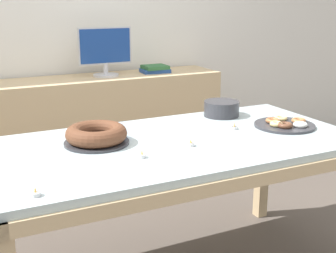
# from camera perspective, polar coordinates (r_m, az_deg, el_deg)

# --- Properties ---
(wall_back) EXTENTS (8.00, 0.10, 2.60)m
(wall_back) POSITION_cam_1_polar(r_m,az_deg,el_deg) (3.91, -11.47, 12.80)
(wall_back) COLOR white
(wall_back) RESTS_ON ground
(dining_table) EXTENTS (1.88, 0.96, 0.78)m
(dining_table) POSITION_cam_1_polar(r_m,az_deg,el_deg) (2.35, 0.80, -3.76)
(dining_table) COLOR silver
(dining_table) RESTS_ON ground
(sideboard) EXTENTS (2.15, 0.44, 0.87)m
(sideboard) POSITION_cam_1_polar(r_m,az_deg,el_deg) (3.76, -9.58, -0.63)
(sideboard) COLOR #D1B284
(sideboard) RESTS_ON ground
(computer_monitor) EXTENTS (0.42, 0.20, 0.38)m
(computer_monitor) POSITION_cam_1_polar(r_m,az_deg,el_deg) (3.68, -7.66, 9.01)
(computer_monitor) COLOR silver
(computer_monitor) RESTS_ON sideboard
(book_stack) EXTENTS (0.24, 0.18, 0.06)m
(book_stack) POSITION_cam_1_polar(r_m,az_deg,el_deg) (3.86, -1.59, 7.03)
(book_stack) COLOR #23478C
(book_stack) RESTS_ON sideboard
(cake_chocolate_round) EXTENTS (0.32, 0.32, 0.09)m
(cake_chocolate_round) POSITION_cam_1_polar(r_m,az_deg,el_deg) (2.29, -8.72, -1.02)
(cake_chocolate_round) COLOR #333338
(cake_chocolate_round) RESTS_ON dining_table
(pastry_platter) EXTENTS (0.33, 0.33, 0.04)m
(pastry_platter) POSITION_cam_1_polar(r_m,az_deg,el_deg) (2.65, 14.08, 0.27)
(pastry_platter) COLOR #333338
(pastry_platter) RESTS_ON dining_table
(plate_stack) EXTENTS (0.21, 0.21, 0.09)m
(plate_stack) POSITION_cam_1_polar(r_m,az_deg,el_deg) (2.81, 6.54, 2.19)
(plate_stack) COLOR #333338
(plate_stack) RESTS_ON dining_table
(tealight_right_edge) EXTENTS (0.04, 0.04, 0.04)m
(tealight_right_edge) POSITION_cam_1_polar(r_m,az_deg,el_deg) (1.76, -15.85, -7.87)
(tealight_right_edge) COLOR silver
(tealight_right_edge) RESTS_ON dining_table
(tealight_left_edge) EXTENTS (0.04, 0.04, 0.04)m
(tealight_left_edge) POSITION_cam_1_polar(r_m,az_deg,el_deg) (2.52, -8.70, -0.29)
(tealight_left_edge) COLOR silver
(tealight_left_edge) RESTS_ON dining_table
(tealight_centre) EXTENTS (0.04, 0.04, 0.04)m
(tealight_centre) POSITION_cam_1_polar(r_m,az_deg,el_deg) (2.24, 2.78, -2.16)
(tealight_centre) COLOR silver
(tealight_centre) RESTS_ON dining_table
(tealight_near_front) EXTENTS (0.04, 0.04, 0.04)m
(tealight_near_front) POSITION_cam_1_polar(r_m,az_deg,el_deg) (2.54, 8.07, -0.11)
(tealight_near_front) COLOR silver
(tealight_near_front) RESTS_ON dining_table
(tealight_near_cakes) EXTENTS (0.04, 0.04, 0.04)m
(tealight_near_cakes) POSITION_cam_1_polar(r_m,az_deg,el_deg) (2.08, -3.19, -3.55)
(tealight_near_cakes) COLOR silver
(tealight_near_cakes) RESTS_ON dining_table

